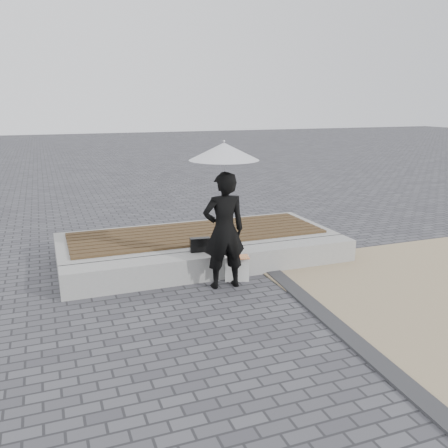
{
  "coord_description": "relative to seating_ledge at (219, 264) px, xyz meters",
  "views": [
    {
      "loc": [
        -2.59,
        -5.43,
        2.78
      ],
      "look_at": [
        -0.11,
        1.11,
        1.0
      ],
      "focal_mm": 38.56,
      "sensor_mm": 36.0,
      "label": 1
    }
  ],
  "objects": [
    {
      "name": "parasol",
      "position": [
        -0.11,
        -0.49,
        1.88
      ],
      "size": [
        1.03,
        1.03,
        1.32
      ],
      "rotation": [
        0.0,
        0.0,
        -0.34
      ],
      "color": "#B4B4B9",
      "rests_on": "ground"
    },
    {
      "name": "woman",
      "position": [
        -0.11,
        -0.49,
        0.7
      ],
      "size": [
        0.67,
        0.46,
        1.79
      ],
      "primitive_type": "imported",
      "rotation": [
        0.0,
        0.0,
        3.1
      ],
      "color": "black",
      "rests_on": "ground"
    },
    {
      "name": "handbag",
      "position": [
        -0.28,
        0.14,
        0.32
      ],
      "size": [
        0.34,
        0.16,
        0.23
      ],
      "primitive_type": "cube",
      "rotation": [
        0.0,
        0.0,
        -0.13
      ],
      "color": "black",
      "rests_on": "seating_ledge"
    },
    {
      "name": "seating_ledge",
      "position": [
        0.0,
        0.0,
        0.0
      ],
      "size": [
        5.0,
        0.45,
        0.4
      ],
      "primitive_type": "cube",
      "color": "#ABAAA5",
      "rests_on": "ground"
    },
    {
      "name": "magazine",
      "position": [
        0.18,
        -0.36,
        0.21
      ],
      "size": [
        0.38,
        0.31,
        0.01
      ],
      "primitive_type": "cube",
      "rotation": [
        0.0,
        0.0,
        -0.23
      ],
      "color": "#D53A4E",
      "rests_on": "canvas_tote"
    },
    {
      "name": "canvas_tote",
      "position": [
        0.18,
        -0.31,
        0.0
      ],
      "size": [
        0.41,
        0.28,
        0.4
      ],
      "primitive_type": "cube",
      "rotation": [
        0.0,
        0.0,
        -0.34
      ],
      "color": "silver",
      "rests_on": "ground"
    },
    {
      "name": "edging_band",
      "position": [
        0.75,
        -2.1,
        -0.18
      ],
      "size": [
        0.61,
        5.2,
        0.04
      ],
      "primitive_type": "cube",
      "rotation": [
        0.0,
        0.0,
        -0.07
      ],
      "color": "#323235",
      "rests_on": "ground"
    },
    {
      "name": "timber_platform",
      "position": [
        0.0,
        1.2,
        0.0
      ],
      "size": [
        5.0,
        2.0,
        0.4
      ],
      "primitive_type": "cube",
      "color": "#9F9E9A",
      "rests_on": "ground"
    },
    {
      "name": "timber_decking",
      "position": [
        0.0,
        1.2,
        0.22
      ],
      "size": [
        4.6,
        1.6,
        0.04
      ],
      "primitive_type": null,
      "color": "brown",
      "rests_on": "timber_platform"
    },
    {
      "name": "ground",
      "position": [
        0.0,
        -1.6,
        -0.2
      ],
      "size": [
        80.0,
        80.0,
        0.0
      ],
      "primitive_type": "plane",
      "color": "#4D4D52",
      "rests_on": "ground"
    }
  ]
}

